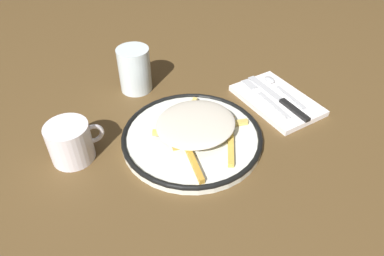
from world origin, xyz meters
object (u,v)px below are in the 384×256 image
(napkin, at_px, (277,100))
(water_glass, at_px, (135,70))
(spoon, at_px, (278,86))
(knife, at_px, (282,101))
(fork, at_px, (265,98))
(coffee_mug, at_px, (71,142))
(plate, at_px, (192,137))
(fries_heap, at_px, (196,125))

(napkin, bearing_deg, water_glass, 143.07)
(napkin, bearing_deg, spoon, 51.45)
(knife, bearing_deg, fork, 132.96)
(coffee_mug, bearing_deg, water_glass, 41.62)
(plate, relative_size, coffee_mug, 2.67)
(fork, bearing_deg, knife, -47.04)
(knife, bearing_deg, coffee_mug, 173.50)
(fries_heap, bearing_deg, fork, 10.92)
(napkin, bearing_deg, coffee_mug, 175.72)
(fries_heap, relative_size, spoon, 1.56)
(fork, height_order, spoon, spoon)
(water_glass, relative_size, coffee_mug, 1.00)
(spoon, distance_m, water_glass, 0.36)
(napkin, xyz_separation_m, knife, (0.00, -0.02, 0.01))
(fork, bearing_deg, water_glass, 141.82)
(coffee_mug, bearing_deg, spoon, -0.12)
(knife, relative_size, water_glass, 1.88)
(plate, distance_m, napkin, 0.25)
(plate, distance_m, spoon, 0.28)
(knife, bearing_deg, napkin, 92.79)
(napkin, bearing_deg, plate, -173.31)
(fries_heap, xyz_separation_m, napkin, (0.24, 0.03, -0.03))
(spoon, height_order, coffee_mug, coffee_mug)
(fries_heap, bearing_deg, coffee_mug, 165.34)
(fork, distance_m, spoon, 0.06)
(plate, bearing_deg, knife, 2.31)
(napkin, distance_m, knife, 0.02)
(fork, bearing_deg, plate, -169.33)
(fries_heap, xyz_separation_m, spoon, (0.26, 0.06, -0.02))
(plate, xyz_separation_m, spoon, (0.27, 0.06, 0.01))
(fork, bearing_deg, napkin, -23.53)
(fries_heap, relative_size, knife, 1.13)
(plate, xyz_separation_m, fork, (0.22, 0.04, 0.01))
(knife, relative_size, spoon, 1.38)
(napkin, relative_size, coffee_mug, 1.86)
(fries_heap, height_order, coffee_mug, coffee_mug)
(plate, distance_m, fork, 0.22)
(plate, relative_size, spoon, 1.96)
(napkin, xyz_separation_m, fork, (-0.03, 0.01, 0.01))
(fries_heap, height_order, knife, fries_heap)
(napkin, height_order, fork, fork)
(knife, bearing_deg, plate, -177.69)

